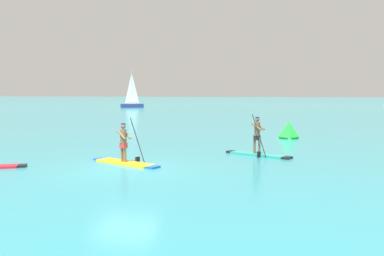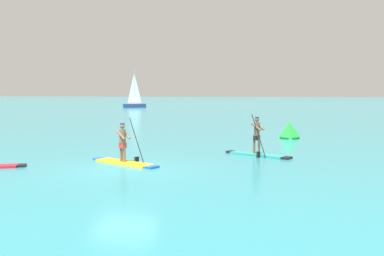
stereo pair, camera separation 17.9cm
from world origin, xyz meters
TOP-DOWN VIEW (x-y plane):
  - ground at (0.00, 0.00)m, footprint 440.00×440.00m
  - paddleboarder_mid_center at (-0.39, 1.01)m, footprint 3.37×1.95m
  - paddleboarder_far_right at (4.93, 4.29)m, footprint 3.16×1.90m
  - race_marker_buoy at (6.58, 12.03)m, footprint 1.27×1.27m
  - sailboat_left_horizon at (-20.41, 57.61)m, footprint 4.24×3.01m

SIDE VIEW (x-z plane):
  - ground at x=0.00m, z-range 0.00..0.00m
  - paddleboarder_mid_center at x=-0.39m, z-range -0.62..1.33m
  - paddleboarder_far_right at x=4.93m, z-range -0.62..1.39m
  - race_marker_buoy at x=6.58m, z-range -0.07..1.01m
  - sailboat_left_horizon at x=-20.41m, z-range -2.57..4.64m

